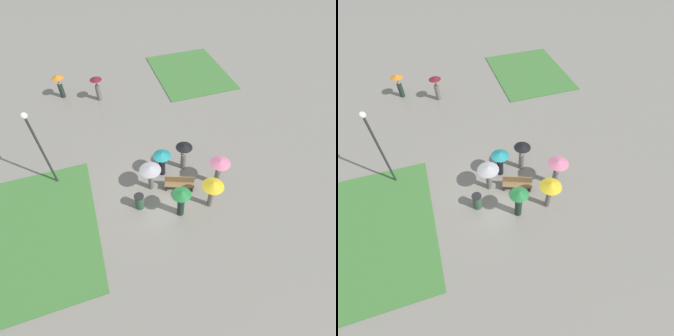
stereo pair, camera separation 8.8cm
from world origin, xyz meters
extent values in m
plane|color=gray|center=(0.00, 0.00, 0.00)|extent=(90.00, 90.00, 0.00)
cube|color=#427A38|center=(-7.62, -0.80, 0.03)|extent=(7.90, 7.99, 0.06)
cube|color=#427A38|center=(6.50, 11.46, 0.03)|extent=(6.08, 7.66, 0.06)
cube|color=brown|center=(1.14, -0.46, 0.42)|extent=(1.71, 0.99, 0.05)
cube|color=brown|center=(1.21, -0.29, 0.68)|extent=(1.58, 0.65, 0.45)
cube|color=#232326|center=(0.45, -0.20, 0.20)|extent=(0.21, 0.38, 0.40)
cube|color=#232326|center=(1.83, -0.73, 0.20)|extent=(0.21, 0.38, 0.40)
cylinder|color=#2D2D30|center=(-5.47, 2.34, 2.33)|extent=(0.12, 0.12, 4.65)
sphere|color=white|center=(-5.47, 2.34, 4.81)|extent=(0.32, 0.32, 0.32)
cylinder|color=#335638|center=(-1.28, -0.90, 0.47)|extent=(0.49, 0.49, 0.95)
cylinder|color=black|center=(-1.28, -0.90, 0.96)|extent=(0.53, 0.53, 0.03)
cylinder|color=slate|center=(3.35, -0.71, 0.57)|extent=(0.43, 0.43, 1.15)
sphere|color=tan|center=(3.35, -0.71, 1.26)|extent=(0.22, 0.22, 0.22)
cylinder|color=#4C4C4F|center=(3.35, -0.71, 1.54)|extent=(0.02, 0.02, 0.35)
cone|color=pink|center=(3.35, -0.71, 1.83)|extent=(1.13, 1.13, 0.22)
cylinder|color=slate|center=(-0.34, 0.15, 0.50)|extent=(0.43, 0.43, 1.01)
sphere|color=#997051|center=(-0.34, 0.15, 1.11)|extent=(0.20, 0.20, 0.20)
cylinder|color=#4C4C4F|center=(-0.34, 0.15, 1.39)|extent=(0.02, 0.02, 0.35)
cone|color=gray|center=(-0.34, 0.15, 1.67)|extent=(1.18, 1.18, 0.22)
cylinder|color=slate|center=(1.94, 1.04, 0.57)|extent=(0.45, 0.45, 1.15)
sphere|color=beige|center=(1.94, 1.04, 1.25)|extent=(0.21, 0.21, 0.21)
cylinder|color=#4C4C4F|center=(1.94, 1.04, 1.53)|extent=(0.02, 0.02, 0.35)
cone|color=black|center=(1.94, 1.04, 1.82)|extent=(0.96, 0.96, 0.22)
cylinder|color=#1E3328|center=(0.66, -1.99, 0.60)|extent=(0.50, 0.50, 1.19)
sphere|color=beige|center=(0.66, -1.99, 1.29)|extent=(0.19, 0.19, 0.19)
cylinder|color=#4C4C4F|center=(0.66, -1.99, 1.56)|extent=(0.02, 0.02, 0.35)
cone|color=#237A38|center=(0.66, -1.99, 1.86)|extent=(0.95, 0.95, 0.24)
cylinder|color=black|center=(0.59, 0.98, 0.48)|extent=(0.48, 0.48, 0.96)
sphere|color=#997051|center=(0.59, 0.98, 1.07)|extent=(0.21, 0.21, 0.21)
cylinder|color=#4C4C4F|center=(0.59, 0.98, 1.35)|extent=(0.02, 0.02, 0.35)
cone|color=#197075|center=(0.59, 0.98, 1.64)|extent=(1.03, 1.03, 0.23)
cylinder|color=slate|center=(2.35, -1.98, 0.58)|extent=(0.38, 0.38, 1.15)
sphere|color=tan|center=(2.35, -1.98, 1.25)|extent=(0.19, 0.19, 0.19)
cylinder|color=#4C4C4F|center=(2.35, -1.98, 1.52)|extent=(0.02, 0.02, 0.35)
cone|color=gold|center=(2.35, -1.98, 1.83)|extent=(1.12, 1.12, 0.27)
cylinder|color=#1E3328|center=(-4.54, 11.15, 0.55)|extent=(0.41, 0.41, 1.10)
sphere|color=tan|center=(-4.54, 11.15, 1.19)|extent=(0.20, 0.20, 0.20)
cylinder|color=#4C4C4F|center=(-4.54, 11.15, 1.47)|extent=(0.02, 0.02, 0.35)
cone|color=orange|center=(-4.54, 11.15, 1.75)|extent=(0.92, 0.92, 0.22)
cylinder|color=slate|center=(-1.81, 9.83, 0.59)|extent=(0.53, 0.53, 1.17)
sphere|color=brown|center=(-1.81, 9.83, 1.28)|extent=(0.21, 0.21, 0.21)
cylinder|color=#4C4C4F|center=(-1.81, 9.83, 1.56)|extent=(0.02, 0.02, 0.35)
cone|color=maroon|center=(-1.81, 9.83, 1.83)|extent=(0.91, 0.91, 0.19)
camera|label=1|loc=(-2.30, -8.75, 12.22)|focal=28.00mm
camera|label=2|loc=(-2.22, -8.78, 12.22)|focal=28.00mm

